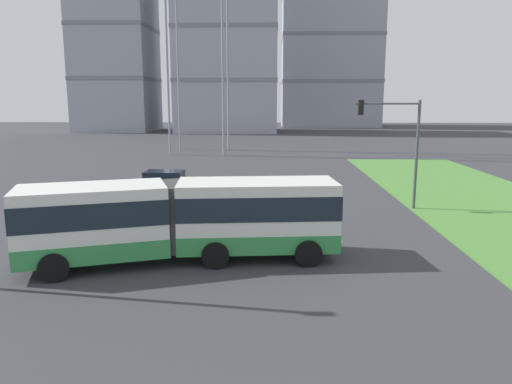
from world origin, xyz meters
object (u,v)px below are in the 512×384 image
at_px(articulated_bus, 183,219).
at_px(apartment_tower_centre, 330,17).
at_px(car_grey_wagon, 166,184).
at_px(traffic_light_far_right, 397,135).
at_px(apartment_tower_west, 113,4).
at_px(apartment_tower_westcentre, 227,33).

xyz_separation_m(articulated_bus, apartment_tower_centre, (16.38, 98.65, 22.93)).
bearing_deg(car_grey_wagon, traffic_light_far_right, -15.03).
bearing_deg(apartment_tower_west, articulated_bus, -71.04).
xyz_separation_m(apartment_tower_west, apartment_tower_westcentre, (22.16, -2.00, -5.79)).
bearing_deg(apartment_tower_west, apartment_tower_westcentre, -5.15).
bearing_deg(articulated_bus, apartment_tower_westcentre, 93.86).
relative_size(car_grey_wagon, apartment_tower_westcentre, 0.12).
bearing_deg(apartment_tower_centre, apartment_tower_west, -156.72).
height_order(car_grey_wagon, traffic_light_far_right, traffic_light_far_right).
bearing_deg(articulated_bus, apartment_tower_west, 108.96).
bearing_deg(apartment_tower_westcentre, apartment_tower_centre, 43.93).
distance_m(articulated_bus, traffic_light_far_right, 13.92).
bearing_deg(car_grey_wagon, articulated_bus, -74.96).
relative_size(car_grey_wagon, apartment_tower_west, 0.09).
xyz_separation_m(articulated_bus, apartment_tower_west, (-27.41, 79.81, 22.62)).
bearing_deg(apartment_tower_west, apartment_tower_centre, 23.28).
bearing_deg(car_grey_wagon, apartment_tower_west, 109.69).
bearing_deg(articulated_bus, traffic_light_far_right, 42.25).
relative_size(articulated_bus, apartment_tower_west, 0.25).
relative_size(apartment_tower_west, apartment_tower_centre, 0.99).
bearing_deg(traffic_light_far_right, car_grey_wagon, 164.97).
distance_m(apartment_tower_westcentre, apartment_tower_centre, 30.65).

